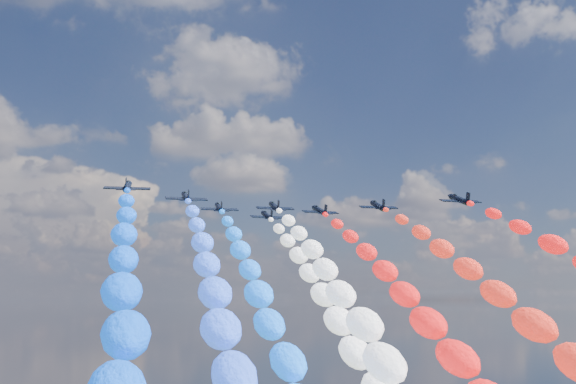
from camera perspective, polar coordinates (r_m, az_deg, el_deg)
name	(u,v)px	position (r m, az deg, el deg)	size (l,w,h in m)	color
jet_0	(127,186)	(123.26, -13.46, 0.46)	(8.13, 10.91, 2.40)	black
jet_1	(186,197)	(133.76, -8.63, -0.43)	(8.13, 10.91, 2.40)	black
trail_1	(230,382)	(74.23, -4.98, -15.74)	(6.16, 115.16, 60.54)	blue
jet_2	(219,208)	(148.22, -5.85, -1.33)	(8.13, 10.91, 2.40)	black
trail_2	(278,368)	(89.26, -0.82, -14.66)	(6.16, 115.16, 60.54)	#0E64FE
jet_3	(275,207)	(145.93, -1.14, -1.26)	(8.13, 10.91, 2.40)	black
trail_3	(375,369)	(88.39, 7.37, -14.64)	(6.16, 115.16, 60.54)	white
jet_4	(267,216)	(161.62, -1.78, -2.02)	(8.13, 10.91, 2.40)	black
trail_4	(347,358)	(103.79, 5.04, -13.85)	(6.16, 115.16, 60.54)	white
jet_5	(320,211)	(152.40, 2.71, -1.58)	(8.13, 10.91, 2.40)	black
trail_5	(443,364)	(96.39, 13.02, -14.02)	(6.16, 115.16, 60.54)	red
jet_6	(378,206)	(145.70, 7.62, -1.16)	(8.13, 10.91, 2.40)	black
trail_6	(555,370)	(92.37, 21.72, -13.84)	(6.16, 115.16, 60.54)	red
jet_7	(459,199)	(139.73, 14.31, -0.62)	(8.13, 10.91, 2.40)	black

